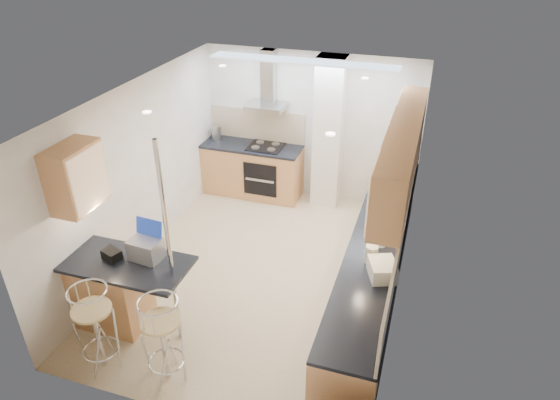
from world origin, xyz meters
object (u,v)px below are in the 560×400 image
(microwave, at_px, (388,196))
(laptop, at_px, (146,249))
(bar_stool_near, at_px, (96,329))
(bread_bin, at_px, (382,270))
(bar_stool_end, at_px, (163,341))

(microwave, xyz_separation_m, laptop, (-2.42, -2.07, 0.00))
(bar_stool_near, xyz_separation_m, bread_bin, (2.77, 1.31, 0.48))
(bar_stool_near, relative_size, bread_bin, 3.09)
(bar_stool_end, bearing_deg, laptop, 57.06)
(microwave, bearing_deg, bar_stool_near, 115.27)
(bar_stool_near, bearing_deg, microwave, 63.46)
(laptop, distance_m, bar_stool_end, 1.06)
(bar_stool_near, height_order, bread_bin, bread_bin)
(bar_stool_end, bearing_deg, bar_stool_near, 114.86)
(bar_stool_near, bearing_deg, bread_bin, 41.20)
(bar_stool_near, xyz_separation_m, bar_stool_end, (0.75, 0.07, -0.00))
(laptop, relative_size, bar_stool_end, 0.33)
(laptop, xyz_separation_m, bread_bin, (2.57, 0.51, -0.05))
(laptop, xyz_separation_m, bar_stool_end, (0.56, -0.73, -0.53))
(bar_stool_end, xyz_separation_m, bread_bin, (2.01, 1.23, 0.48))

